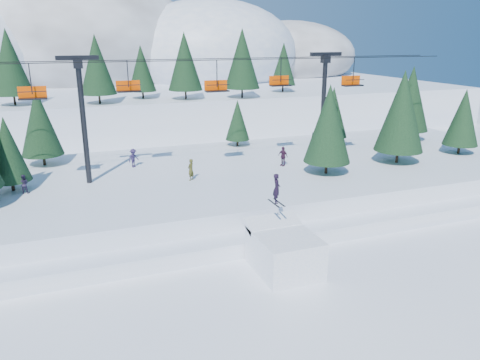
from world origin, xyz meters
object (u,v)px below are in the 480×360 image
object	(u,v)px
banner_far	(368,223)
chairlift	(202,95)
jump_kicker	(284,250)
banner_near	(331,235)

from	to	relation	value
banner_far	chairlift	bearing A→B (deg)	129.12
jump_kicker	banner_near	world-z (taller)	jump_kicker
jump_kicker	chairlift	size ratio (longest dim) A/B	0.13
chairlift	banner_near	bearing A→B (deg)	-65.65
jump_kicker	banner_near	size ratio (longest dim) A/B	2.10
chairlift	banner_near	size ratio (longest dim) A/B	16.33
jump_kicker	banner_far	xyz separation A→B (m)	(8.87, 3.51, -0.81)
jump_kicker	banner_near	bearing A→B (deg)	27.04
chairlift	banner_near	distance (m)	16.48
jump_kicker	chairlift	xyz separation A→B (m)	(-0.70, 15.28, 7.98)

